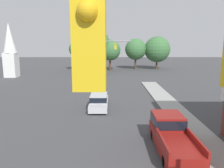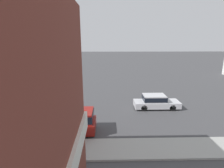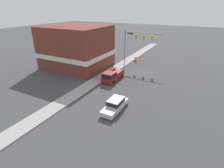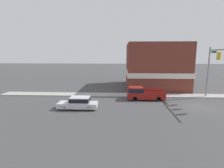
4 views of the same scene
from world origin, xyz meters
name	(u,v)px [view 2 (image 2 of 4)]	position (x,y,z in m)	size (l,w,h in m)	color
ground_plane	(5,116)	(0.00, 0.00, 0.00)	(200.00, 200.00, 0.00)	#424244
car_lead	(155,101)	(-1.71, 15.31, 0.79)	(1.76, 4.88, 1.52)	black
pickup_truck_parked	(68,122)	(3.30, 6.88, 0.92)	(2.00, 5.52, 1.87)	black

